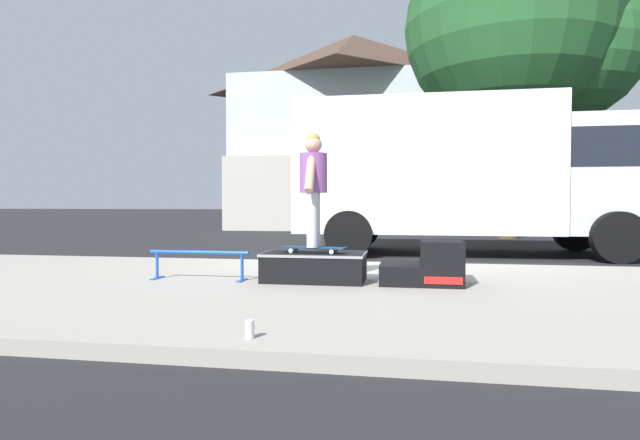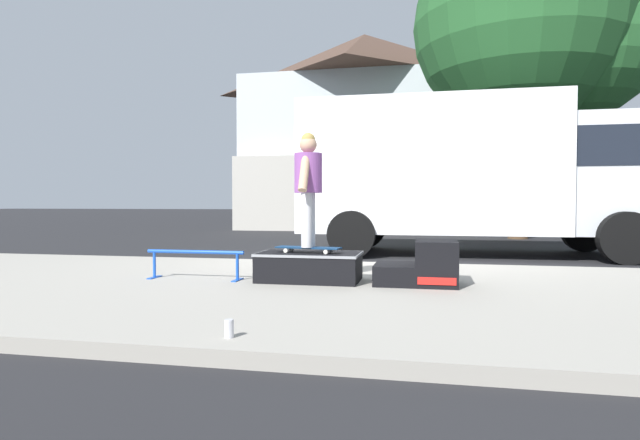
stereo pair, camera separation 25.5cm
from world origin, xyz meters
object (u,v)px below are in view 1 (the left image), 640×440
object	(u,v)px
skater_kid	(313,180)
soda_can	(250,329)
kicker_ramp	(429,266)
grind_rail	(199,258)
skateboard	(313,248)
street_tree_main	(523,32)
skate_box	(315,266)
box_truck	(472,170)

from	to	relation	value
skater_kid	soda_can	bearing A→B (deg)	-89.29
kicker_ramp	grind_rail	world-z (taller)	kicker_ramp
skateboard	skater_kid	xyz separation A→B (m)	(-0.00, -0.00, 0.80)
skateboard	street_tree_main	distance (m)	12.07
skate_box	soda_can	size ratio (longest dim) A/B	9.56
grind_rail	street_tree_main	bearing A→B (deg)	60.04
soda_can	street_tree_main	world-z (taller)	street_tree_main
grind_rail	box_truck	xyz separation A→B (m)	(3.75, 4.94, 1.32)
grind_rail	street_tree_main	distance (m)	12.78
soda_can	box_truck	size ratio (longest dim) A/B	0.02
skate_box	grind_rail	distance (m)	1.40
skater_kid	skate_box	bearing A→B (deg)	67.32
grind_rail	box_truck	distance (m)	6.34
skate_box	grind_rail	xyz separation A→B (m)	(-1.39, -0.14, 0.07)
grind_rail	street_tree_main	world-z (taller)	street_tree_main
skate_box	skater_kid	world-z (taller)	skater_kid
skateboard	street_tree_main	size ratio (longest dim) A/B	0.09
kicker_ramp	soda_can	world-z (taller)	kicker_ramp
skater_kid	street_tree_main	distance (m)	11.72
skateboard	box_truck	size ratio (longest dim) A/B	0.12
grind_rail	skater_kid	xyz separation A→B (m)	(1.38, 0.12, 0.94)
skater_kid	soda_can	world-z (taller)	skater_kid
skater_kid	soda_can	xyz separation A→B (m)	(0.03, -2.60, -1.13)
skateboard	soda_can	world-z (taller)	skateboard
grind_rail	box_truck	bearing A→B (deg)	52.83
skate_box	skater_kid	size ratio (longest dim) A/B	0.90
box_truck	street_tree_main	size ratio (longest dim) A/B	0.75
skate_box	street_tree_main	size ratio (longest dim) A/B	0.13
skater_kid	street_tree_main	bearing A→B (deg)	66.10
street_tree_main	skateboard	bearing A→B (deg)	-113.90
box_truck	grind_rail	bearing A→B (deg)	-127.17
skateboard	skater_kid	size ratio (longest dim) A/B	0.60
grind_rail	soda_can	size ratio (longest dim) A/B	9.85
grind_rail	soda_can	distance (m)	2.86
skate_box	kicker_ramp	distance (m)	1.32
grind_rail	street_tree_main	xyz separation A→B (m)	(5.74, 9.96, 5.59)
soda_can	box_truck	world-z (taller)	box_truck
skateboard	skater_kid	distance (m)	0.80
skateboard	street_tree_main	world-z (taller)	street_tree_main
skate_box	skater_kid	distance (m)	1.01
skateboard	soda_can	bearing A→B (deg)	-89.29
grind_rail	skateboard	world-z (taller)	skateboard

